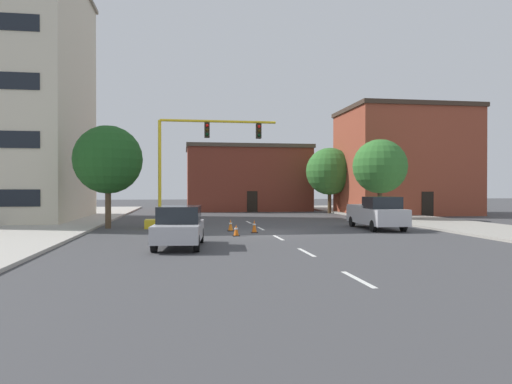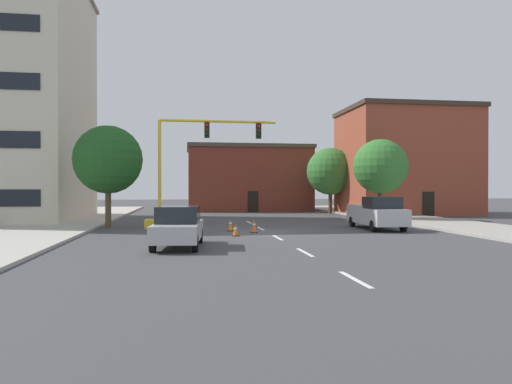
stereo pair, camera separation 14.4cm
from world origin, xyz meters
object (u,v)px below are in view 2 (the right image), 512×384
object	(u,v)px
traffic_cone_roadside_b	(254,226)
tree_right_far	(330,171)
tree_right_mid	(380,166)
traffic_cone_roadside_c	(230,225)
traffic_signal_gantry	(176,193)
pickup_truck_silver	(377,213)
tree_left_near	(108,160)
traffic_cone_roadside_a	(236,230)
sedan_silver_near_left	(178,226)

from	to	relation	value
traffic_cone_roadside_b	tree_right_far	bearing A→B (deg)	61.48
tree_right_mid	traffic_cone_roadside_c	size ratio (longest dim) A/B	9.05
traffic_signal_gantry	pickup_truck_silver	distance (m)	12.47
traffic_signal_gantry	traffic_cone_roadside_b	bearing A→B (deg)	-41.49
tree_right_far	traffic_cone_roadside_b	xyz separation A→B (m)	(-10.49, -19.29, -3.82)
traffic_signal_gantry	traffic_cone_roadside_c	size ratio (longest dim) A/B	11.78
tree_left_near	traffic_cone_roadside_c	xyz separation A→B (m)	(7.35, -2.97, -3.92)
traffic_cone_roadside_a	pickup_truck_silver	bearing A→B (deg)	17.79
tree_right_far	sedan_silver_near_left	xyz separation A→B (m)	(-14.58, -25.23, -3.29)
tree_left_near	pickup_truck_silver	world-z (taller)	tree_left_near
pickup_truck_silver	traffic_cone_roadside_c	bearing A→B (deg)	179.57
tree_right_far	sedan_silver_near_left	bearing A→B (deg)	-120.03
tree_left_near	traffic_cone_roadside_c	bearing A→B (deg)	-22.00
tree_right_far	traffic_cone_roadside_b	distance (m)	22.29
tree_right_far	tree_right_mid	world-z (taller)	tree_right_far
pickup_truck_silver	traffic_cone_roadside_a	world-z (taller)	pickup_truck_silver
traffic_signal_gantry	tree_right_mid	world-z (taller)	traffic_signal_gantry
sedan_silver_near_left	tree_right_mid	bearing A→B (deg)	44.07
tree_right_mid	sedan_silver_near_left	xyz separation A→B (m)	(-15.40, -14.91, -3.32)
traffic_cone_roadside_a	traffic_cone_roadside_c	size ratio (longest dim) A/B	0.87
tree_right_mid	pickup_truck_silver	world-z (taller)	tree_right_mid
traffic_signal_gantry	sedan_silver_near_left	xyz separation A→B (m)	(0.28, -9.81, -1.31)
traffic_signal_gantry	tree_left_near	size ratio (longest dim) A/B	1.29
traffic_signal_gantry	tree_right_far	size ratio (longest dim) A/B	1.26
traffic_cone_roadside_a	traffic_cone_roadside_c	distance (m)	2.94
traffic_signal_gantry	sedan_silver_near_left	distance (m)	9.90
sedan_silver_near_left	tree_left_near	bearing A→B (deg)	113.69
traffic_cone_roadside_a	traffic_cone_roadside_b	size ratio (longest dim) A/B	0.82
tree_right_mid	sedan_silver_near_left	size ratio (longest dim) A/B	1.37
tree_right_far	traffic_cone_roadside_b	size ratio (longest dim) A/B	8.83
traffic_signal_gantry	traffic_cone_roadside_b	world-z (taller)	traffic_signal_gantry
pickup_truck_silver	traffic_cone_roadside_a	size ratio (longest dim) A/B	8.94
tree_right_far	traffic_cone_roadside_c	size ratio (longest dim) A/B	9.33
traffic_signal_gantry	tree_right_mid	bearing A→B (deg)	18.04
tree_right_far	traffic_signal_gantry	bearing A→B (deg)	-133.94
tree_left_near	traffic_cone_roadside_a	bearing A→B (deg)	-38.78
traffic_cone_roadside_c	tree_left_near	bearing A→B (deg)	158.00
pickup_truck_silver	tree_right_far	bearing A→B (deg)	81.38
traffic_cone_roadside_a	tree_right_far	bearing A→B (deg)	60.85
traffic_cone_roadside_c	tree_right_mid	bearing A→B (deg)	31.62
tree_right_mid	traffic_cone_roadside_c	world-z (taller)	tree_right_mid
tree_left_near	traffic_cone_roadside_a	xyz separation A→B (m)	(7.35, -5.91, -3.97)
tree_left_near	traffic_cone_roadside_c	distance (m)	8.84
tree_right_mid	traffic_cone_roadside_c	distance (m)	15.20
tree_left_near	traffic_cone_roadside_c	world-z (taller)	tree_left_near
sedan_silver_near_left	traffic_cone_roadside_c	distance (m)	7.78
tree_left_near	tree_right_far	world-z (taller)	tree_right_far
traffic_signal_gantry	traffic_cone_roadside_b	xyz separation A→B (m)	(4.38, -3.87, -1.83)
pickup_truck_silver	sedan_silver_near_left	xyz separation A→B (m)	(-11.84, -7.14, -0.09)
sedan_silver_near_left	traffic_cone_roadside_b	distance (m)	7.23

